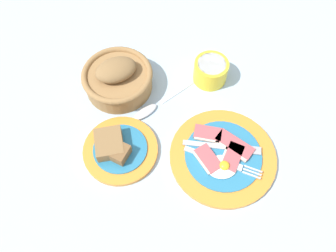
# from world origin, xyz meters

# --- Properties ---
(ground_plane) EXTENTS (3.00, 3.00, 0.00)m
(ground_plane) POSITION_xyz_m (0.00, 0.00, 0.00)
(ground_plane) COLOR #A3BCD1
(breakfast_plate) EXTENTS (0.25, 0.25, 0.03)m
(breakfast_plate) POSITION_xyz_m (0.11, -0.02, 0.01)
(breakfast_plate) COLOR orange
(breakfast_plate) RESTS_ON ground_plane
(bread_plate) EXTENTS (0.18, 0.18, 0.05)m
(bread_plate) POSITION_xyz_m (-0.13, 0.02, 0.01)
(bread_plate) COLOR orange
(bread_plate) RESTS_ON ground_plane
(sugar_cup) EXTENTS (0.09, 0.09, 0.06)m
(sugar_cup) POSITION_xyz_m (0.13, 0.21, 0.03)
(sugar_cup) COLOR yellow
(sugar_cup) RESTS_ON ground_plane
(bread_basket) EXTENTS (0.18, 0.18, 0.09)m
(bread_basket) POSITION_xyz_m (-0.12, 0.22, 0.04)
(bread_basket) COLOR olive
(bread_basket) RESTS_ON ground_plane
(teaspoon_by_saucer) EXTENTS (0.17, 0.12, 0.01)m
(teaspoon_by_saucer) POSITION_xyz_m (-0.03, 0.14, 0.01)
(teaspoon_by_saucer) COLOR silver
(teaspoon_by_saucer) RESTS_ON ground_plane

